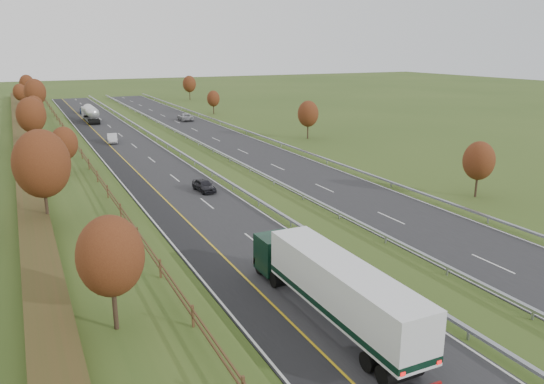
# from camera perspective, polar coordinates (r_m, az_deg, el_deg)

# --- Properties ---
(ground) EXTENTS (400.00, 400.00, 0.00)m
(ground) POSITION_cam_1_polar(r_m,az_deg,el_deg) (75.10, -7.10, 3.34)
(ground) COLOR #354C1B
(ground) RESTS_ON ground
(near_carriageway) EXTENTS (10.50, 200.00, 0.04)m
(near_carriageway) POSITION_cam_1_polar(r_m,az_deg,el_deg) (77.80, -13.89, 3.44)
(near_carriageway) COLOR #242426
(near_carriageway) RESTS_ON ground
(far_carriageway) EXTENTS (10.50, 200.00, 0.04)m
(far_carriageway) POSITION_cam_1_polar(r_m,az_deg,el_deg) (82.64, -2.63, 4.57)
(far_carriageway) COLOR #242426
(far_carriageway) RESTS_ON ground
(hard_shoulder) EXTENTS (3.00, 200.00, 0.04)m
(hard_shoulder) POSITION_cam_1_polar(r_m,az_deg,el_deg) (77.15, -16.61, 3.15)
(hard_shoulder) COLOR black
(hard_shoulder) RESTS_ON ground
(lane_markings) EXTENTS (26.75, 200.00, 0.01)m
(lane_markings) POSITION_cam_1_polar(r_m,az_deg,el_deg) (79.19, -9.34, 3.92)
(lane_markings) COLOR silver
(lane_markings) RESTS_ON near_carriageway
(embankment_left) EXTENTS (12.00, 200.00, 2.00)m
(embankment_left) POSITION_cam_1_polar(r_m,az_deg,el_deg) (76.13, -23.54, 3.10)
(embankment_left) COLOR #354C1B
(embankment_left) RESTS_ON ground
(hedge_left) EXTENTS (2.20, 180.00, 1.10)m
(hedge_left) POSITION_cam_1_polar(r_m,az_deg,el_deg) (75.81, -25.17, 4.06)
(hedge_left) COLOR #393717
(hedge_left) RESTS_ON embankment_left
(fence_left) EXTENTS (0.12, 189.06, 1.20)m
(fence_left) POSITION_cam_1_polar(r_m,az_deg,el_deg) (75.68, -20.26, 4.70)
(fence_left) COLOR #422B19
(fence_left) RESTS_ON embankment_left
(median_barrier_near) EXTENTS (0.32, 200.00, 0.71)m
(median_barrier_near) POSITION_cam_1_polar(r_m,az_deg,el_deg) (79.00, -9.87, 4.28)
(median_barrier_near) COLOR #979A9F
(median_barrier_near) RESTS_ON ground
(median_barrier_far) EXTENTS (0.32, 200.00, 0.71)m
(median_barrier_far) POSITION_cam_1_polar(r_m,az_deg,el_deg) (80.51, -6.38, 4.63)
(median_barrier_far) COLOR #979A9F
(median_barrier_far) RESTS_ON ground
(outer_barrier_far) EXTENTS (0.32, 200.00, 0.71)m
(outer_barrier_far) POSITION_cam_1_polar(r_m,az_deg,el_deg) (84.93, 0.98, 5.29)
(outer_barrier_far) COLOR #979A9F
(outer_barrier_far) RESTS_ON ground
(trees_left) EXTENTS (6.64, 164.30, 7.66)m
(trees_left) POSITION_cam_1_polar(r_m,az_deg,el_deg) (71.95, -23.57, 6.80)
(trees_left) COLOR #2D2116
(trees_left) RESTS_ON embankment_left
(trees_far) EXTENTS (8.45, 118.60, 7.12)m
(trees_far) POSITION_cam_1_polar(r_m,az_deg,el_deg) (113.81, -2.29, 9.72)
(trees_far) COLOR #2D2116
(trees_far) RESTS_ON ground
(box_lorry) EXTENTS (2.58, 16.28, 4.06)m
(box_lorry) POSITION_cam_1_polar(r_m,az_deg,el_deg) (31.02, 6.48, -10.00)
(box_lorry) COLOR black
(box_lorry) RESTS_ON near_carriageway
(road_tanker) EXTENTS (2.40, 11.22, 3.46)m
(road_tanker) POSITION_cam_1_polar(r_m,az_deg,el_deg) (119.75, -18.96, 8.04)
(road_tanker) COLOR silver
(road_tanker) RESTS_ON near_carriageway
(car_dark_near) EXTENTS (1.90, 4.07, 1.35)m
(car_dark_near) POSITION_cam_1_polar(r_m,az_deg,el_deg) (59.08, -7.32, 0.72)
(car_dark_near) COLOR black
(car_dark_near) RESTS_ON near_carriageway
(car_silver_mid) EXTENTS (2.13, 4.65, 1.48)m
(car_silver_mid) POSITION_cam_1_polar(r_m,az_deg,el_deg) (92.44, -16.81, 5.57)
(car_silver_mid) COLOR silver
(car_silver_mid) RESTS_ON near_carriageway
(car_small_far) EXTENTS (2.60, 5.34, 1.50)m
(car_small_far) POSITION_cam_1_polar(r_m,az_deg,el_deg) (136.03, -19.55, 8.33)
(car_small_far) COLOR #172648
(car_small_far) RESTS_ON near_carriageway
(car_oncoming) EXTENTS (2.71, 5.55, 1.52)m
(car_oncoming) POSITION_cam_1_polar(r_m,az_deg,el_deg) (116.79, -9.32, 7.97)
(car_oncoming) COLOR #A9A9AE
(car_oncoming) RESTS_ON far_carriageway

